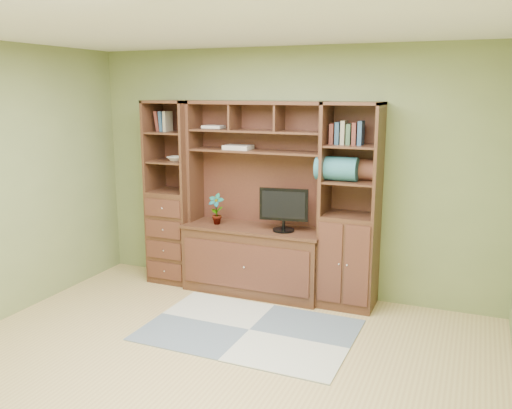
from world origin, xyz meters
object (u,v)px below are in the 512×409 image
at_px(center_hutch, 253,200).
at_px(right_tower, 350,207).
at_px(left_tower, 173,193).
at_px(monitor, 284,202).

xyz_separation_m(center_hutch, right_tower, (1.02, 0.04, 0.00)).
bearing_deg(left_tower, center_hutch, -2.29).
bearing_deg(left_tower, monitor, -3.18).
distance_m(center_hutch, monitor, 0.35).
bearing_deg(monitor, right_tower, -2.12).
relative_size(right_tower, monitor, 3.33).
bearing_deg(left_tower, right_tower, 0.00).
distance_m(center_hutch, right_tower, 1.03).
bearing_deg(center_hutch, monitor, -5.68).
distance_m(right_tower, monitor, 0.68).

